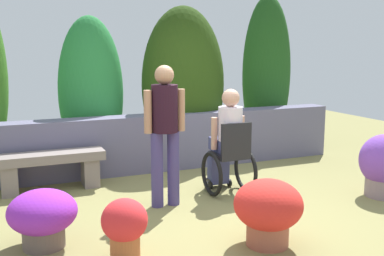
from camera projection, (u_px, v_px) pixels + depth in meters
The scene contains 9 objects.
ground_plane at pixel (212, 210), 5.27m from camera, with size 13.50×13.50×0.00m, color olive.
stone_retaining_wall at pixel (158, 142), 6.93m from camera, with size 5.92×0.36×0.84m, color slate.
hedge_backdrop at pixel (133, 82), 7.17m from camera, with size 5.89×1.06×2.86m.
stone_bench at pixel (50, 165), 5.94m from camera, with size 1.37×0.37×0.50m.
person_in_wheelchair at pixel (228, 145), 5.79m from camera, with size 0.53×0.66×1.33m.
person_standing_companion at pixel (165, 126), 5.25m from camera, with size 0.49×0.30×1.64m.
flower_pot_terracotta_by_wall at pixel (125, 226), 3.98m from camera, with size 0.40×0.40×0.55m.
flower_pot_red_accent at pixel (268, 210), 4.27m from camera, with size 0.64×0.64×0.63m.
flower_pot_small_foreground at pixel (43, 216), 4.24m from camera, with size 0.63×0.63×0.55m.
Camera 1 is at (-2.17, -4.54, 1.83)m, focal length 43.15 mm.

